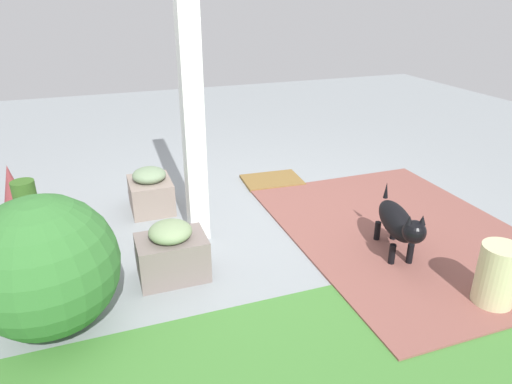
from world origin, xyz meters
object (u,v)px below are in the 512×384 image
Objects in this scene: terracotta_pot_spiky at (14,199)px; porch_pillar at (190,76)px; terracotta_pot_tall at (32,230)px; round_shrub at (45,266)px; stone_planter_mid at (172,253)px; doormat at (272,180)px; stone_planter_nearest at (151,191)px; dog at (398,223)px; ceramic_urn at (497,276)px.

porch_pillar is at bearing 155.02° from terracotta_pot_spiky.
round_shrub is at bearing 100.38° from terracotta_pot_tall.
doormat is (-1.28, -1.37, -0.17)m from stone_planter_mid.
stone_planter_nearest is at bearing -90.76° from stone_planter_mid.
terracotta_pot_tall is 0.86× the size of dog.
dog reaches higher than doormat.
porch_pillar is 4.26× the size of terracotta_pot_tall.
porch_pillar is 2.38m from ceramic_urn.
stone_planter_mid is 0.82m from round_shrub.
round_shrub is at bearing -0.44° from dog.
porch_pillar is 5.46× the size of stone_planter_mid.
stone_planter_nearest is 1.30m from doormat.
porch_pillar is 5.80× the size of stone_planter_nearest.
terracotta_pot_tall is 2.32m from doormat.
round_shrub is 2.34m from dog.
round_shrub is (0.74, 0.27, 0.22)m from stone_planter_mid.
terracotta_pot_spiky is at bearing -0.95° from stone_planter_nearest.
porch_pillar is 1.61m from terracotta_pot_tall.
terracotta_pot_tall is 2.67m from dog.
terracotta_pot_tall is at bearing -34.69° from stone_planter_mid.
round_shrub is 1.47× the size of terracotta_pot_spiky.
terracotta_pot_spiky is at bearing -24.98° from porch_pillar.
dog is (-2.34, 0.02, -0.13)m from round_shrub.
round_shrub is 1.38× the size of terracotta_pot_tall.
stone_planter_mid is 1.11m from terracotta_pot_tall.
terracotta_pot_spiky is 0.94× the size of terracotta_pot_tall.
stone_planter_nearest is 1.60m from round_shrub.
stone_planter_nearest is 1.12m from stone_planter_mid.
terracotta_pot_tall is 1.44× the size of ceramic_urn.
round_shrub is 1.19× the size of dog.
ceramic_urn is at bearing 135.86° from porch_pillar.
ceramic_urn reaches higher than stone_planter_nearest.
round_shrub is at bearing 36.63° from porch_pillar.
doormat is (0.55, -2.35, -0.19)m from ceramic_urn.
stone_planter_mid is 0.79× the size of doormat.
dog is 1.18× the size of doormat.
dog reaches higher than stone_planter_nearest.
porch_pillar is 3.10× the size of round_shrub.
terracotta_pot_tall is at bearing -20.15° from dog.
stone_planter_nearest is 0.79× the size of terracotta_pot_spiky.
ceramic_urn is (-2.90, 2.12, -0.06)m from terracotta_pot_spiky.
round_shrub reaches higher than doormat.
terracotta_pot_spiky is at bearing 5.57° from doormat.
stone_planter_mid is at bearing -28.24° from ceramic_urn.
stone_planter_mid is 1.57m from terracotta_pot_spiky.
round_shrub is 2.63m from doormat.
porch_pillar is 1.28m from stone_planter_nearest.
stone_planter_nearest is at bearing 179.05° from terracotta_pot_spiky.
stone_planter_mid is at bearing -10.30° from dog.
stone_planter_mid is 2.08m from ceramic_urn.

